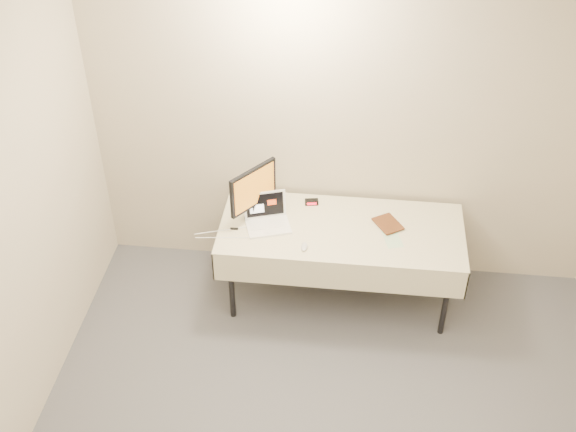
# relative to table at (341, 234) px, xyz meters

# --- Properties ---
(back_wall) EXTENTS (4.00, 0.10, 2.70)m
(back_wall) POSITION_rel_table_xyz_m (0.00, 0.45, 0.67)
(back_wall) COLOR beige
(back_wall) RESTS_ON ground
(table) EXTENTS (1.86, 0.81, 0.74)m
(table) POSITION_rel_table_xyz_m (0.00, 0.00, 0.00)
(table) COLOR black
(table) RESTS_ON ground
(laptop) EXTENTS (0.40, 0.36, 0.23)m
(laptop) POSITION_rel_table_xyz_m (-0.57, -0.00, 0.12)
(laptop) COLOR white
(laptop) RESTS_ON table
(monitor) EXTENTS (0.30, 0.37, 0.46)m
(monitor) POSITION_rel_table_xyz_m (-0.68, 0.04, 0.33)
(monitor) COLOR black
(monitor) RESTS_ON table
(book) EXTENTS (0.15, 0.11, 0.22)m
(book) POSITION_rel_table_xyz_m (0.28, 0.03, 0.17)
(book) COLOR brown
(book) RESTS_ON table
(alarm_clock) EXTENTS (0.11, 0.06, 0.04)m
(alarm_clock) POSITION_rel_table_xyz_m (-0.25, 0.27, 0.08)
(alarm_clock) COLOR black
(alarm_clock) RESTS_ON table
(clicker) EXTENTS (0.05, 0.10, 0.02)m
(clicker) POSITION_rel_table_xyz_m (-0.26, -0.26, 0.07)
(clicker) COLOR silver
(clicker) RESTS_ON table
(paper_form) EXTENTS (0.20, 0.33, 0.00)m
(paper_form) POSITION_rel_table_xyz_m (0.37, -0.04, 0.06)
(paper_form) COLOR #AED4A9
(paper_form) RESTS_ON table
(usb_dongle) EXTENTS (0.06, 0.02, 0.01)m
(usb_dongle) POSITION_rel_table_xyz_m (-0.81, -0.11, 0.07)
(usb_dongle) COLOR black
(usb_dongle) RESTS_ON table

